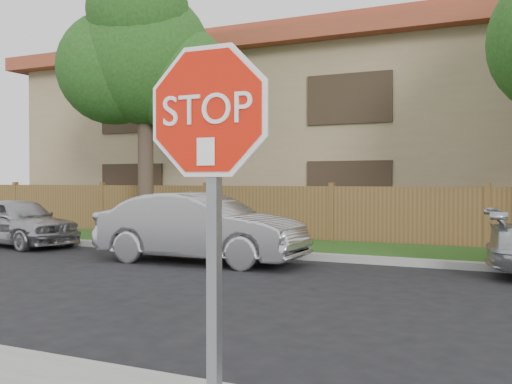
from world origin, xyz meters
The scene contains 8 objects.
far_curb centered at (0.00, 8.15, 0.07)m, with size 70.00×0.30×0.15m, color gray.
grass_strip centered at (0.00, 9.80, 0.06)m, with size 70.00×3.00×0.12m, color #1E4714.
fence centered at (0.00, 11.40, 0.80)m, with size 70.00×0.12×1.60m, color brown.
apartment_building centered at (0.00, 17.00, 3.53)m, with size 35.20×9.20×7.20m.
tree_left centered at (-8.98, 9.57, 5.22)m, with size 4.80×3.90×7.78m.
stop_sign centered at (-0.39, -1.48, 1.83)m, with size 1.01×0.13×2.55m.
sedan_far_left centered at (-11.45, 7.30, 0.66)m, with size 1.56×3.87×1.32m, color #A2A1A6.
sedan_left centered at (-5.36, 6.69, 0.75)m, with size 1.59×4.55×1.50m, color #9F9FA3.
Camera 1 is at (1.26, -4.32, 1.78)m, focal length 42.00 mm.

